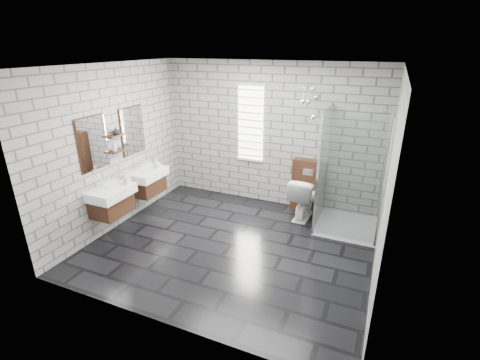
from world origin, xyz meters
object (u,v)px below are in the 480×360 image
Objects in this scene: vanity_right at (145,174)px; shower_enclosure at (343,203)px; toilet at (304,197)px; cistern_panel at (308,186)px; vanity_left at (109,193)px.

vanity_right is 3.50m from shower_enclosure.
shower_enclosure reaches higher than toilet.
shower_enclosure reaches higher than vanity_right.
vanity_right is 3.00m from cistern_panel.
vanity_right is 2.05× the size of toilet.
toilet is (2.71, 0.98, -0.37)m from vanity_right.
vanity_left is 0.77× the size of shower_enclosure.
vanity_left is 3.80m from shower_enclosure.
toilet is at bearing 34.93° from vanity_left.
cistern_panel is 0.31m from toilet.
shower_enclosure is (3.41, 0.74, -0.25)m from vanity_right.
vanity_left is 1.00× the size of vanity_right.
toilet is (0.00, -0.29, -0.12)m from cistern_panel.
vanity_right is 0.77× the size of shower_enclosure.
toilet is at bearing 19.82° from vanity_right.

